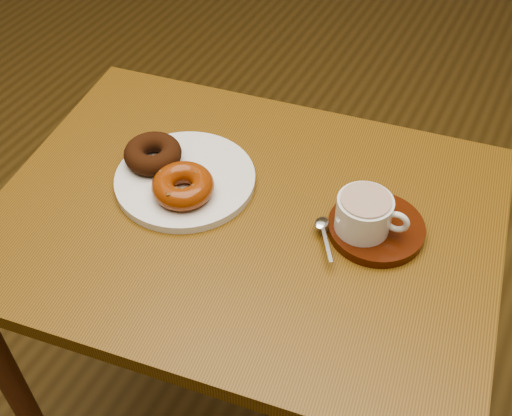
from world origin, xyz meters
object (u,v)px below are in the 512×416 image
at_px(saucer, 376,228).
at_px(cafe_table, 246,260).
at_px(donut_plate, 185,179).
at_px(coffee_cup, 365,213).

bearing_deg(saucer, cafe_table, -164.11).
xyz_separation_m(cafe_table, donut_plate, (-0.12, 0.02, 0.13)).
height_order(cafe_table, coffee_cup, coffee_cup).
bearing_deg(donut_plate, coffee_cup, 4.87).
bearing_deg(cafe_table, donut_plate, 164.21).
bearing_deg(donut_plate, saucer, 7.16).
bearing_deg(saucer, coffee_cup, -140.91).
height_order(saucer, coffee_cup, coffee_cup).
bearing_deg(coffee_cup, saucer, 34.53).
relative_size(cafe_table, donut_plate, 3.74).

